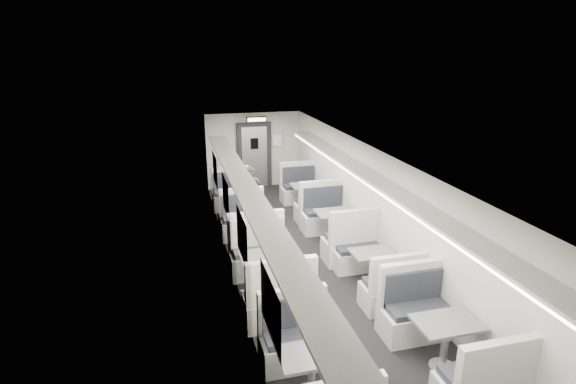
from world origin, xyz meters
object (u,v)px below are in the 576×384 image
booth_right_a (307,197)px  booth_left_d (311,377)px  passenger (252,194)px  exit_sign (256,119)px  booth_right_b (336,228)px  booth_left_b (249,235)px  booth_right_d (445,344)px  vestibule_door (254,156)px  booth_left_c (268,275)px  booth_right_c (373,269)px  booth_left_a (236,205)px

booth_right_a → booth_left_d: bearing=-106.5°
passenger → exit_sign: (0.59, 2.29, 1.57)m
booth_right_b → booth_left_b: bearing=175.1°
booth_right_d → vestibule_door: vestibule_door is taller
booth_left_c → booth_right_b: size_ratio=1.01×
booth_right_a → exit_sign: 2.97m
booth_right_b → booth_right_d: bearing=-90.0°
booth_left_b → booth_right_c: size_ratio=1.06×
booth_right_b → passenger: 2.62m
booth_left_c → exit_sign: bearing=80.7°
booth_left_d → booth_right_c: booth_left_d is taller
booth_left_b → vestibule_door: 4.82m
booth_right_a → passenger: size_ratio=1.54×
vestibule_door → booth_right_a: bearing=-68.6°
booth_right_d → exit_sign: exit_sign is taller
booth_left_c → booth_left_b: bearing=90.0°
booth_right_d → exit_sign: 8.95m
booth_left_b → booth_right_d: booth_right_d is taller
booth_right_c → exit_sign: exit_sign is taller
booth_right_c → vestibule_door: 6.91m
booth_right_b → exit_sign: (-1.00, 4.35, 1.87)m
booth_right_a → passenger: bearing=-171.8°
booth_left_d → booth_left_b: bearing=90.0°
booth_left_d → vestibule_door: vestibule_door is taller
booth_left_a → booth_right_d: bearing=-73.0°
passenger → exit_sign: size_ratio=2.29×
booth_left_d → booth_right_d: bearing=3.4°
booth_left_a → booth_left_d: bearing=-90.0°
booth_right_b → booth_right_d: size_ratio=1.05×
booth_left_d → booth_right_a: (2.00, 6.75, 0.02)m
booth_left_c → exit_sign: exit_sign is taller
booth_left_b → booth_right_a: 2.92m
booth_left_d → passenger: 6.54m
booth_right_d → booth_right_b: bearing=90.0°
booth_left_a → passenger: bearing=-19.1°
booth_left_a → booth_right_d: 6.84m
passenger → booth_right_a: bearing=13.6°
passenger → exit_sign: exit_sign is taller
booth_right_c → passenger: (-1.59, 4.02, 0.34)m
booth_right_b → booth_right_d: booth_right_b is taller
booth_right_b → booth_right_c: size_ratio=1.12×
booth_right_c → booth_left_c: bearing=174.9°
booth_right_c → exit_sign: (-1.00, 6.32, 1.91)m
booth_right_d → exit_sign: size_ratio=3.55×
booth_left_c → vestibule_door: size_ratio=1.11×
booth_left_a → booth_left_d: booth_left_a is taller
booth_right_d → vestibule_door: bearing=96.2°
booth_right_c → passenger: size_ratio=1.45×
vestibule_door → booth_left_b: bearing=-102.1°
booth_left_d → passenger: size_ratio=1.46×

